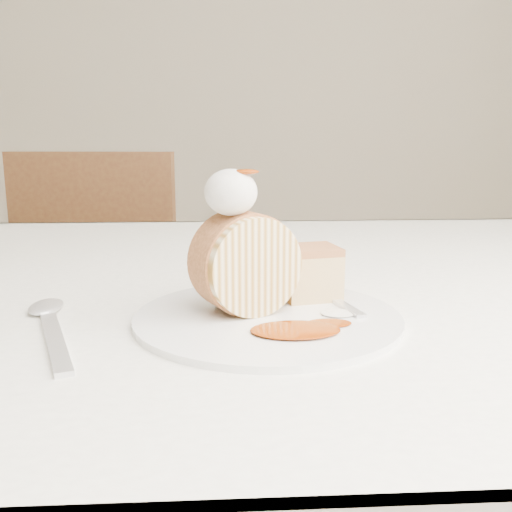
{
  "coord_description": "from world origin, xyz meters",
  "views": [
    {
      "loc": [
        -0.02,
        -0.48,
        0.92
      ],
      "look_at": [
        0.01,
        0.03,
        0.81
      ],
      "focal_mm": 40.0,
      "sensor_mm": 36.0,
      "label": 1
    }
  ],
  "objects": [
    {
      "name": "chair_far",
      "position": [
        -0.34,
        1.06,
        0.5
      ],
      "size": [
        0.46,
        0.46,
        0.88
      ],
      "rotation": [
        0.0,
        0.0,
        3.01
      ],
      "color": "brown",
      "rests_on": "ground"
    },
    {
      "name": "caramel_pool",
      "position": [
        0.03,
        -0.03,
        0.76
      ],
      "size": [
        0.08,
        0.06,
        0.0
      ],
      "primitive_type": null,
      "rotation": [
        0.0,
        0.0,
        0.2
      ],
      "color": "#852D05",
      "rests_on": "plate"
    },
    {
      "name": "whipped_cream",
      "position": [
        -0.02,
        0.03,
        0.87
      ],
      "size": [
        0.05,
        0.05,
        0.04
      ],
      "primitive_type": "ellipsoid",
      "color": "white",
      "rests_on": "roulade_slice"
    },
    {
      "name": "spoon",
      "position": [
        -0.16,
        -0.03,
        0.75
      ],
      "size": [
        0.09,
        0.18,
        0.0
      ],
      "primitive_type": "cube",
      "rotation": [
        0.0,
        0.0,
        0.36
      ],
      "color": "silver",
      "rests_on": "table"
    },
    {
      "name": "roulade_slice",
      "position": [
        -0.0,
        0.03,
        0.8
      ],
      "size": [
        0.1,
        0.08,
        0.09
      ],
      "primitive_type": "cylinder",
      "rotation": [
        1.57,
        0.0,
        0.45
      ],
      "color": "beige",
      "rests_on": "plate"
    },
    {
      "name": "plate",
      "position": [
        0.02,
        0.02,
        0.75
      ],
      "size": [
        0.29,
        0.29,
        0.01
      ],
      "primitive_type": "cylinder",
      "rotation": [
        0.0,
        0.0,
        0.2
      ],
      "color": "white",
      "rests_on": "table"
    },
    {
      "name": "table",
      "position": [
        0.0,
        0.2,
        0.66
      ],
      "size": [
        1.4,
        0.9,
        0.75
      ],
      "color": "white",
      "rests_on": "ground"
    },
    {
      "name": "fork",
      "position": [
        0.09,
        0.05,
        0.76
      ],
      "size": [
        0.05,
        0.14,
        0.0
      ],
      "primitive_type": "cube",
      "rotation": [
        0.0,
        0.0,
        0.24
      ],
      "color": "silver",
      "rests_on": "plate"
    },
    {
      "name": "cake_chunk",
      "position": [
        0.06,
        0.07,
        0.78
      ],
      "size": [
        0.06,
        0.06,
        0.05
      ],
      "primitive_type": "cube",
      "rotation": [
        0.0,
        0.0,
        0.2
      ],
      "color": "#BD7747",
      "rests_on": "plate"
    },
    {
      "name": "caramel_drizzle",
      "position": [
        -0.0,
        0.02,
        0.89
      ],
      "size": [
        0.02,
        0.02,
        0.01
      ],
      "primitive_type": "ellipsoid",
      "color": "#852D05",
      "rests_on": "whipped_cream"
    }
  ]
}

